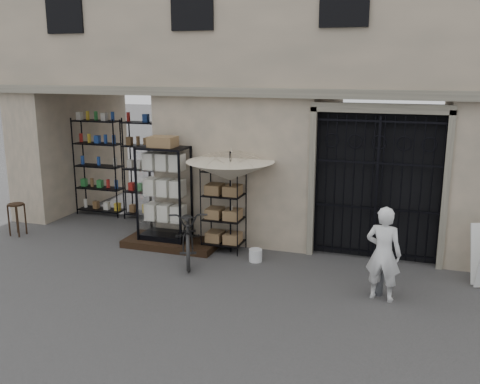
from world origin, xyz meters
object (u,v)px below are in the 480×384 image
(wire_rack, at_px, (224,209))
(steel_bollard, at_px, (380,272))
(shopkeeper, at_px, (380,299))
(white_bucket, at_px, (255,255))
(wooden_stool, at_px, (17,219))
(display_cabinet, at_px, (164,198))
(market_umbrella, at_px, (230,166))
(bicycle, at_px, (189,258))

(wire_rack, height_order, steel_bollard, wire_rack)
(wire_rack, bearing_deg, steel_bollard, -23.83)
(steel_bollard, bearing_deg, shopkeeper, -72.31)
(white_bucket, xyz_separation_m, wooden_stool, (-5.62, -0.13, 0.27))
(display_cabinet, xyz_separation_m, steel_bollard, (4.57, -1.20, -0.64))
(white_bucket, bearing_deg, display_cabinet, 170.98)
(market_umbrella, xyz_separation_m, steel_bollard, (3.08, -1.20, -1.42))
(bicycle, xyz_separation_m, wooden_stool, (-4.31, 0.13, 0.39))
(display_cabinet, bearing_deg, market_umbrella, 21.77)
(display_cabinet, height_order, wire_rack, display_cabinet)
(wire_rack, distance_m, steel_bollard, 3.54)
(display_cabinet, relative_size, wooden_stool, 2.90)
(display_cabinet, relative_size, steel_bollard, 2.68)
(steel_bollard, bearing_deg, bicycle, 170.98)
(display_cabinet, distance_m, bicycle, 1.46)
(wire_rack, relative_size, steel_bollard, 2.26)
(bicycle, distance_m, shopkeeper, 3.87)
(market_umbrella, distance_m, white_bucket, 1.85)
(wooden_stool, height_order, shopkeeper, wooden_stool)
(wire_rack, relative_size, wooden_stool, 2.44)
(market_umbrella, bearing_deg, wooden_stool, -174.52)
(wooden_stool, bearing_deg, display_cabinet, 7.67)
(wire_rack, distance_m, market_umbrella, 0.96)
(market_umbrella, height_order, bicycle, market_umbrella)
(wooden_stool, bearing_deg, white_bucket, 1.33)
(white_bucket, bearing_deg, wire_rack, 152.49)
(steel_bollard, bearing_deg, wire_rack, 158.43)
(wire_rack, relative_size, market_umbrella, 0.71)
(display_cabinet, relative_size, wire_rack, 1.19)
(display_cabinet, height_order, market_umbrella, market_umbrella)
(display_cabinet, bearing_deg, wooden_stool, -150.86)
(shopkeeper, bearing_deg, display_cabinet, -6.69)
(market_umbrella, distance_m, steel_bollard, 3.60)
(bicycle, bearing_deg, steel_bollard, -33.33)
(wire_rack, height_order, bicycle, wire_rack)
(display_cabinet, bearing_deg, shopkeeper, 5.20)
(wire_rack, height_order, market_umbrella, market_umbrella)
(wooden_stool, relative_size, shopkeeper, 0.47)
(market_umbrella, xyz_separation_m, white_bucket, (0.65, -0.35, -1.70))
(steel_bollard, bearing_deg, wooden_stool, 174.84)
(wire_rack, bearing_deg, shopkeeper, -25.78)
(market_umbrella, bearing_deg, shopkeeper, -23.43)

